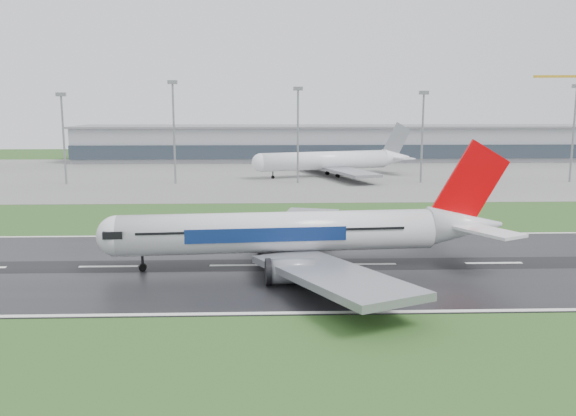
{
  "coord_description": "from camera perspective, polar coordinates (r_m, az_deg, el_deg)",
  "views": [
    {
      "loc": [
        -35.43,
        -89.34,
        24.34
      ],
      "look_at": [
        -31.96,
        12.0,
        7.0
      ],
      "focal_mm": 37.09,
      "sensor_mm": 36.0,
      "label": 1
    }
  ],
  "objects": [
    {
      "name": "ground",
      "position": [
        99.14,
        19.12,
        -5.06
      ],
      "size": [
        520.0,
        520.0,
        0.0
      ],
      "primitive_type": "plane",
      "color": "#254A1B",
      "rests_on": "ground"
    },
    {
      "name": "runway",
      "position": [
        99.13,
        19.13,
        -5.03
      ],
      "size": [
        400.0,
        45.0,
        0.1
      ],
      "primitive_type": "cube",
      "color": "black",
      "rests_on": "ground"
    },
    {
      "name": "apron",
      "position": [
        218.6,
        7.39,
        3.24
      ],
      "size": [
        400.0,
        130.0,
        0.08
      ],
      "primitive_type": "cube",
      "color": "slate",
      "rests_on": "ground"
    },
    {
      "name": "terminal",
      "position": [
        277.13,
        5.42,
        6.18
      ],
      "size": [
        240.0,
        36.0,
        15.0
      ],
      "primitive_type": "cube",
      "color": "gray",
      "rests_on": "ground"
    },
    {
      "name": "main_airliner",
      "position": [
        90.06,
        1.83,
        0.08
      ],
      "size": [
        66.93,
        64.22,
        18.4
      ],
      "primitive_type": null,
      "rotation": [
        0.0,
        0.0,
        0.08
      ],
      "color": "silver",
      "rests_on": "runway"
    },
    {
      "name": "parked_airliner",
      "position": [
        209.85,
        4.18,
        5.5
      ],
      "size": [
        75.33,
        72.56,
        17.92
      ],
      "primitive_type": null,
      "rotation": [
        0.0,
        0.0,
        0.3
      ],
      "color": "white",
      "rests_on": "apron"
    },
    {
      "name": "floodmast_0",
      "position": [
        200.1,
        -20.69,
        6.04
      ],
      "size": [
        0.64,
        0.64,
        27.43
      ],
      "primitive_type": "cylinder",
      "color": "gray",
      "rests_on": "ground"
    },
    {
      "name": "floodmast_1",
      "position": [
        191.81,
        -10.86,
        6.92
      ],
      "size": [
        0.64,
        0.64,
        31.19
      ],
      "primitive_type": "cylinder",
      "color": "gray",
      "rests_on": "ground"
    },
    {
      "name": "floodmast_2",
      "position": [
        189.83,
        0.95,
        6.77
      ],
      "size": [
        0.64,
        0.64,
        29.27
      ],
      "primitive_type": "cylinder",
      "color": "gray",
      "rests_on": "ground"
    },
    {
      "name": "floodmast_3",
      "position": [
        195.96,
        12.74,
        6.45
      ],
      "size": [
        0.64,
        0.64,
        28.06
      ],
      "primitive_type": "cylinder",
      "color": "gray",
      "rests_on": "ground"
    },
    {
      "name": "floodmast_4",
      "position": [
        213.62,
        25.66,
        6.27
      ],
      "size": [
        0.64,
        0.64,
        30.15
      ],
      "primitive_type": "cylinder",
      "color": "gray",
      "rests_on": "ground"
    }
  ]
}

